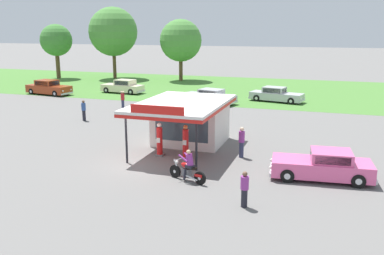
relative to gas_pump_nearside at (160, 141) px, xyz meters
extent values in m
plane|color=slate|center=(-0.46, -1.76, -0.89)|extent=(300.00, 300.00, 0.00)
cube|color=#477A33|center=(-0.46, 28.24, -0.88)|extent=(120.00, 24.00, 0.01)
cube|color=silver|center=(0.79, 3.34, 0.49)|extent=(4.17, 3.71, 2.75)
cube|color=#384C56|center=(0.79, 1.51, 0.55)|extent=(3.33, 0.05, 1.76)
cube|color=silver|center=(0.79, 1.64, 1.95)|extent=(4.87, 7.61, 0.16)
cube|color=red|center=(0.79, 1.64, 1.77)|extent=(4.87, 7.61, 0.18)
cube|color=red|center=(0.79, -2.13, 2.25)|extent=(2.92, 0.08, 0.44)
cylinder|color=black|center=(2.77, -1.76, 0.49)|extent=(0.12, 0.12, 2.75)
cylinder|color=black|center=(-1.20, -1.76, 0.49)|extent=(0.12, 0.12, 2.75)
cube|color=slate|center=(0.00, 0.00, -0.84)|extent=(0.44, 0.44, 0.10)
cylinder|color=red|center=(0.00, 0.00, 0.00)|extent=(0.34, 0.34, 1.57)
cube|color=white|center=(0.00, -0.18, 0.08)|extent=(0.22, 0.02, 0.28)
sphere|color=white|center=(0.00, 0.00, 0.92)|extent=(0.26, 0.26, 0.26)
cube|color=slate|center=(1.58, 0.00, -0.84)|extent=(0.44, 0.44, 0.10)
cylinder|color=red|center=(1.58, 0.00, 0.00)|extent=(0.34, 0.34, 1.57)
cube|color=white|center=(1.58, -0.18, 0.08)|extent=(0.22, 0.02, 0.28)
sphere|color=orange|center=(1.58, 0.00, 0.92)|extent=(0.26, 0.26, 0.26)
cylinder|color=black|center=(2.11, -3.09, -0.57)|extent=(0.63, 0.32, 0.64)
cylinder|color=silver|center=(2.11, -3.09, -0.57)|extent=(0.19, 0.17, 0.16)
cylinder|color=black|center=(3.55, -3.64, -0.57)|extent=(0.63, 0.32, 0.64)
cylinder|color=silver|center=(3.55, -3.64, -0.57)|extent=(0.19, 0.17, 0.16)
ellipsoid|color=#B21414|center=(2.74, -3.33, -0.11)|extent=(0.61, 0.42, 0.24)
cube|color=#59595E|center=(2.78, -3.35, -0.47)|extent=(0.50, 0.38, 0.36)
cube|color=black|center=(3.07, -3.45, -0.17)|extent=(0.54, 0.41, 0.10)
cylinder|color=silver|center=(2.20, -3.13, -0.29)|extent=(0.37, 0.20, 0.71)
cylinder|color=silver|center=(2.31, -3.17, 0.09)|extent=(0.28, 0.67, 0.04)
sphere|color=silver|center=(2.22, -3.14, -0.07)|extent=(0.16, 0.16, 0.16)
cube|color=#B21414|center=(3.51, -3.62, -0.45)|extent=(0.48, 0.32, 0.12)
cylinder|color=silver|center=(3.11, -3.62, -0.61)|extent=(0.69, 0.32, 0.18)
cube|color=black|center=(3.00, -3.43, -0.11)|extent=(0.49, 0.46, 0.14)
cylinder|color=black|center=(2.76, -3.51, -0.51)|extent=(0.19, 0.26, 0.56)
cylinder|color=black|center=(2.87, -3.21, -0.51)|extent=(0.19, 0.26, 0.56)
cylinder|color=#8C338C|center=(2.96, -3.42, 0.21)|extent=(0.50, 0.44, 0.60)
sphere|color=tan|center=(2.91, -3.39, 0.58)|extent=(0.22, 0.22, 0.22)
cylinder|color=#8C338C|center=(2.67, -3.52, 0.29)|extent=(0.53, 0.27, 0.31)
cylinder|color=#8C338C|center=(2.81, -3.14, 0.29)|extent=(0.53, 0.27, 0.31)
cube|color=#E55993|center=(8.91, -1.04, -0.33)|extent=(4.86, 2.30, 0.76)
cube|color=#E55993|center=(9.34, -1.00, 0.31)|extent=(2.03, 1.81, 0.51)
cube|color=#283847|center=(8.42, -1.09, 0.31)|extent=(0.18, 1.44, 0.41)
cube|color=#283847|center=(9.42, -1.80, 0.31)|extent=(1.59, 0.19, 0.39)
cube|color=#283847|center=(9.26, -0.21, 0.31)|extent=(1.59, 0.19, 0.39)
cube|color=silver|center=(6.55, -1.28, -0.59)|extent=(0.29, 1.76, 0.18)
cube|color=silver|center=(11.28, -0.81, -0.59)|extent=(0.29, 1.76, 0.18)
sphere|color=white|center=(6.60, -1.87, -0.29)|extent=(0.18, 0.18, 0.18)
sphere|color=white|center=(6.48, -0.69, -0.29)|extent=(0.18, 0.18, 0.18)
cylinder|color=black|center=(7.41, -2.06, -0.56)|extent=(0.68, 0.26, 0.66)
cylinder|color=silver|center=(7.41, -2.06, -0.56)|extent=(0.32, 0.25, 0.30)
cylinder|color=black|center=(7.24, -0.34, -0.56)|extent=(0.68, 0.26, 0.66)
cylinder|color=silver|center=(7.24, -0.34, -0.56)|extent=(0.32, 0.25, 0.30)
cylinder|color=black|center=(10.59, -1.75, -0.56)|extent=(0.68, 0.26, 0.66)
cylinder|color=silver|center=(10.59, -1.75, -0.56)|extent=(0.32, 0.25, 0.30)
cylinder|color=black|center=(10.42, -0.03, -0.56)|extent=(0.68, 0.26, 0.66)
cylinder|color=silver|center=(10.42, -0.03, -0.56)|extent=(0.32, 0.25, 0.30)
cube|color=#993819|center=(-20.46, 17.35, -0.29)|extent=(5.41, 2.66, 0.84)
cube|color=#993819|center=(-20.70, 17.38, 0.42)|extent=(2.39, 1.97, 0.58)
cube|color=#283847|center=(-19.65, 17.22, 0.42)|extent=(0.26, 1.46, 0.46)
cube|color=#283847|center=(-20.57, 18.19, 0.42)|extent=(1.82, 0.31, 0.44)
cube|color=#283847|center=(-20.82, 16.57, 0.42)|extent=(1.82, 0.31, 0.44)
cube|color=silver|center=(-17.87, 16.94, -0.59)|extent=(0.39, 1.79, 0.18)
cube|color=silver|center=(-23.06, 17.75, -0.59)|extent=(0.39, 1.79, 0.18)
sphere|color=white|center=(-17.77, 17.54, -0.24)|extent=(0.18, 0.18, 0.18)
sphere|color=white|center=(-17.96, 16.35, -0.24)|extent=(0.18, 0.18, 0.18)
cylinder|color=black|center=(-18.59, 17.95, -0.56)|extent=(0.68, 0.30, 0.66)
cylinder|color=silver|center=(-18.59, 17.95, -0.56)|extent=(0.33, 0.26, 0.30)
cylinder|color=black|center=(-18.86, 16.20, -0.56)|extent=(0.68, 0.30, 0.66)
cylinder|color=silver|center=(-18.86, 16.20, -0.56)|extent=(0.33, 0.26, 0.30)
cylinder|color=black|center=(-22.07, 18.49, -0.56)|extent=(0.68, 0.30, 0.66)
cylinder|color=silver|center=(-22.07, 18.49, -0.56)|extent=(0.33, 0.26, 0.30)
cylinder|color=black|center=(-22.34, 16.74, -0.56)|extent=(0.68, 0.30, 0.66)
cylinder|color=silver|center=(-22.34, 16.74, -0.56)|extent=(0.33, 0.26, 0.30)
cube|color=beige|center=(-13.24, 20.89, -0.32)|extent=(4.93, 2.27, 0.76)
cube|color=beige|center=(-12.87, 20.85, 0.35)|extent=(2.22, 1.77, 0.58)
cube|color=#283847|center=(-13.88, 20.96, 0.35)|extent=(0.19, 1.38, 0.46)
cube|color=#283847|center=(-12.95, 20.09, 0.35)|extent=(1.75, 0.21, 0.44)
cube|color=#283847|center=(-12.79, 21.62, 0.35)|extent=(1.75, 0.21, 0.44)
cube|color=silver|center=(-15.64, 21.15, -0.59)|extent=(0.30, 1.69, 0.18)
cube|color=silver|center=(-10.84, 20.64, -0.59)|extent=(0.30, 1.69, 0.18)
sphere|color=white|center=(-15.71, 20.58, -0.29)|extent=(0.18, 0.18, 0.18)
sphere|color=white|center=(-15.59, 21.71, -0.29)|extent=(0.18, 0.18, 0.18)
cylinder|color=black|center=(-14.94, 20.24, -0.56)|extent=(0.68, 0.27, 0.66)
cylinder|color=silver|center=(-14.94, 20.24, -0.56)|extent=(0.32, 0.25, 0.30)
cylinder|color=black|center=(-14.77, 21.89, -0.56)|extent=(0.68, 0.27, 0.66)
cylinder|color=silver|center=(-14.77, 21.89, -0.56)|extent=(0.32, 0.25, 0.30)
cylinder|color=black|center=(-11.71, 19.90, -0.56)|extent=(0.68, 0.27, 0.66)
cylinder|color=silver|center=(-11.71, 19.90, -0.56)|extent=(0.32, 0.25, 0.30)
cylinder|color=black|center=(-11.54, 21.55, -0.56)|extent=(0.68, 0.27, 0.66)
cylinder|color=silver|center=(-11.54, 21.55, -0.56)|extent=(0.32, 0.25, 0.30)
cube|color=#B7B7BC|center=(4.06, 20.54, -0.34)|extent=(5.45, 2.86, 0.73)
cube|color=#B7B7BC|center=(3.82, 20.60, 0.30)|extent=(2.36, 1.99, 0.55)
cube|color=#283847|center=(4.81, 20.38, 0.30)|extent=(0.34, 1.38, 0.44)
cube|color=#283847|center=(3.98, 21.36, 0.30)|extent=(1.73, 0.40, 0.42)
cube|color=#283847|center=(3.65, 19.84, 0.30)|extent=(1.73, 0.40, 0.42)
cube|color=silver|center=(6.62, 19.99, -0.59)|extent=(0.48, 1.70, 0.18)
cube|color=silver|center=(1.50, 21.10, -0.59)|extent=(0.48, 1.70, 0.18)
sphere|color=white|center=(6.76, 20.55, -0.31)|extent=(0.18, 0.18, 0.18)
sphere|color=white|center=(6.51, 19.42, -0.31)|extent=(0.18, 0.18, 0.18)
cylinder|color=black|center=(5.96, 20.99, -0.56)|extent=(0.69, 0.34, 0.66)
cylinder|color=silver|center=(5.96, 20.99, -0.56)|extent=(0.34, 0.28, 0.30)
cylinder|color=black|center=(5.61, 19.35, -0.56)|extent=(0.69, 0.34, 0.66)
cylinder|color=silver|center=(5.61, 19.35, -0.56)|extent=(0.34, 0.28, 0.30)
cylinder|color=black|center=(2.52, 21.74, -0.56)|extent=(0.69, 0.34, 0.66)
cylinder|color=silver|center=(2.52, 21.74, -0.56)|extent=(0.34, 0.28, 0.30)
cylinder|color=black|center=(2.16, 20.09, -0.56)|extent=(0.69, 0.34, 0.66)
cylinder|color=silver|center=(2.16, 20.09, -0.56)|extent=(0.34, 0.28, 0.30)
cube|color=#B7B7BC|center=(-2.10, 17.50, -0.35)|extent=(5.60, 3.21, 0.71)
cube|color=#B7B7BC|center=(-1.82, 17.43, 0.26)|extent=(2.51, 2.20, 0.53)
cube|color=#283847|center=(-2.84, 17.69, 0.26)|extent=(0.42, 1.48, 0.42)
cube|color=#283847|center=(-2.04, 16.61, 0.26)|extent=(1.78, 0.49, 0.40)
cube|color=#283847|center=(-1.61, 18.24, 0.26)|extent=(1.78, 0.49, 0.40)
cube|color=silver|center=(-4.69, 18.17, -0.59)|extent=(0.58, 1.82, 0.18)
cube|color=silver|center=(0.48, 16.83, -0.59)|extent=(0.58, 1.82, 0.18)
sphere|color=white|center=(-4.86, 17.57, -0.32)|extent=(0.18, 0.18, 0.18)
sphere|color=white|center=(-4.54, 18.78, -0.32)|extent=(0.18, 0.18, 0.18)
cylinder|color=black|center=(-4.07, 17.07, -0.56)|extent=(0.69, 0.36, 0.66)
cylinder|color=silver|center=(-4.07, 17.07, -0.56)|extent=(0.34, 0.29, 0.30)
cylinder|color=black|center=(-3.61, 18.84, -0.56)|extent=(0.69, 0.36, 0.66)
cylinder|color=silver|center=(-3.61, 18.84, -0.56)|extent=(0.34, 0.29, 0.30)
cylinder|color=black|center=(-0.59, 16.17, -0.56)|extent=(0.69, 0.36, 0.66)
cylinder|color=silver|center=(-0.59, 16.17, -0.56)|extent=(0.34, 0.29, 0.30)
cylinder|color=black|center=(-0.13, 17.93, -0.56)|extent=(0.69, 0.36, 0.66)
cylinder|color=silver|center=(-0.13, 17.93, -0.56)|extent=(0.34, 0.29, 0.30)
cylinder|color=#2D3351|center=(4.52, 1.17, -0.44)|extent=(0.26, 0.26, 0.90)
cylinder|color=#8C338C|center=(4.52, 1.17, 0.33)|extent=(0.34, 0.34, 0.63)
sphere|color=beige|center=(4.52, 1.17, 0.77)|extent=(0.24, 0.24, 0.24)
cylinder|color=black|center=(6.02, -5.48, -0.50)|extent=(0.26, 0.26, 0.78)
cylinder|color=#8C338C|center=(6.02, -5.48, 0.16)|extent=(0.34, 0.34, 0.55)
sphere|color=brown|center=(6.02, -5.48, 0.54)|extent=(0.21, 0.21, 0.21)
cylinder|color=#2D3351|center=(-8.73, 12.29, -0.48)|extent=(0.26, 0.26, 0.82)
cylinder|color=#B21E23|center=(-8.73, 12.29, 0.22)|extent=(0.34, 0.34, 0.58)
sphere|color=tan|center=(-8.73, 12.29, 0.62)|extent=(0.22, 0.22, 0.22)
cylinder|color=beige|center=(-8.73, 12.29, 0.70)|extent=(0.35, 0.35, 0.02)
cylinder|color=black|center=(-9.33, 6.82, -0.47)|extent=(0.26, 0.26, 0.83)
cylinder|color=#2D4C8C|center=(-9.33, 6.82, 0.24)|extent=(0.34, 0.34, 0.59)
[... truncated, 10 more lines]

